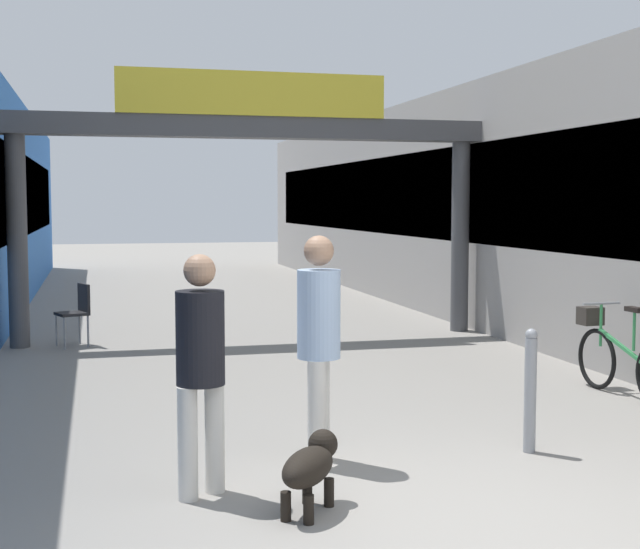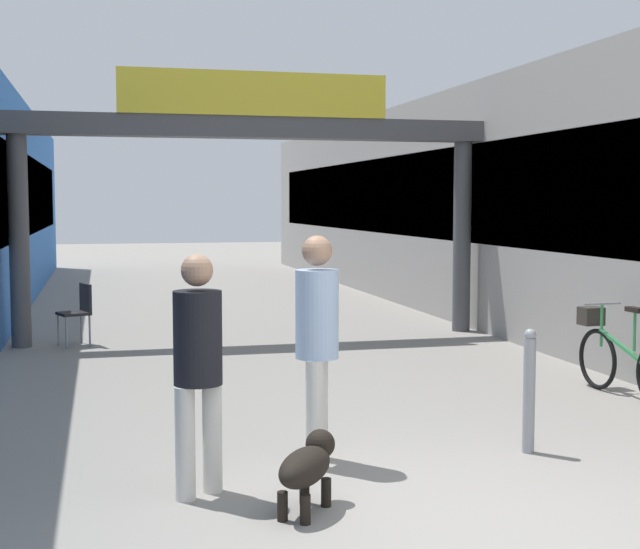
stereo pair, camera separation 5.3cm
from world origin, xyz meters
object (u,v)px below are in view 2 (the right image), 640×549
Objects in this scene: pedestrian_companion at (317,333)px; cafe_chair_black_nearer at (79,308)px; dog_on_leash at (308,465)px; bollard_post_metal at (529,390)px; pedestrian_with_dog at (198,359)px; bicycle_green_second at (620,356)px.

pedestrian_companion is 6.73m from cafe_chair_black_nearer.
bollard_post_metal is (2.08, 0.92, 0.21)m from dog_on_leash.
bollard_post_metal is 7.53m from cafe_chair_black_nearer.
pedestrian_with_dog is 1.06m from dog_on_leash.
bollard_post_metal is at bearing 9.05° from pedestrian_with_dog.
bollard_post_metal is (2.75, 0.44, -0.45)m from pedestrian_with_dog.
pedestrian_with_dog is at bearing -150.13° from pedestrian_companion.
bollard_post_metal reaches higher than cafe_chair_black_nearer.
cafe_chair_black_nearer is at bearing 119.57° from bollard_post_metal.
pedestrian_companion reaches higher than pedestrian_with_dog.
cafe_chair_black_nearer is (-1.64, 7.47, 0.23)m from dog_on_leash.
dog_on_leash is at bearing -35.96° from pedestrian_with_dog.
dog_on_leash is at bearing -156.01° from bollard_post_metal.
bicycle_green_second reaches higher than dog_on_leash.
pedestrian_with_dog is 1.01× the size of bicycle_green_second.
bicycle_green_second is at bearing 24.58° from pedestrian_with_dog.
pedestrian_with_dog is 7.06m from cafe_chair_black_nearer.
bollard_post_metal is at bearing -60.43° from cafe_chair_black_nearer.
cafe_chair_black_nearer is (-0.96, 6.98, -0.43)m from pedestrian_with_dog.
pedestrian_with_dog is 0.95× the size of pedestrian_companion.
dog_on_leash is (-0.32, -1.06, -0.73)m from pedestrian_companion.
cafe_chair_black_nearer is (-1.95, 6.42, -0.50)m from pedestrian_companion.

